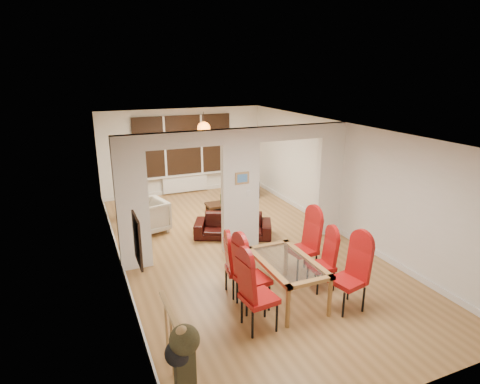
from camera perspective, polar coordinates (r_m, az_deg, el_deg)
floor at (r=8.78m, az=0.04°, el=-7.98°), size 5.00×9.00×0.01m
room_walls at (r=8.31m, az=0.04°, el=0.16°), size 5.00×9.00×2.60m
divider_wall at (r=8.31m, az=0.04°, el=0.16°), size 5.00×0.18×2.60m
bay_window_blinds at (r=12.37m, az=-8.07°, el=6.60°), size 3.00×0.08×1.80m
radiator at (r=12.60m, az=-7.79°, el=1.20°), size 1.40×0.08×0.50m
pendant_light at (r=11.26m, az=-5.17°, el=9.02°), size 0.36×0.36×0.36m
stair_newel at (r=5.27m, az=-9.54°, el=-20.20°), size 0.40×1.20×1.10m
wall_poster at (r=5.40m, az=-14.41°, el=-6.66°), size 0.04×0.52×0.67m
pillar_photo at (r=8.14m, az=0.31°, el=1.99°), size 0.30×0.03×0.25m
dining_table at (r=6.90m, az=6.65°, el=-12.29°), size 0.84×1.50×0.70m
dining_chair_la at (r=6.06m, az=2.77°, el=-14.09°), size 0.52×0.52×1.18m
dining_chair_lb at (r=6.52m, az=1.87°, el=-11.64°), size 0.53×0.53×1.18m
dining_chair_lc at (r=6.94m, az=-0.18°, el=-10.40°), size 0.48×0.48×1.04m
dining_chair_ra at (r=6.72m, az=15.08°, el=-11.46°), size 0.55×0.55×1.16m
dining_chair_rb at (r=7.21m, az=11.50°, el=-9.75°), size 0.44×0.44×1.02m
dining_chair_rc at (r=7.57m, az=8.82°, el=-7.57°), size 0.53×0.53×1.18m
sofa at (r=9.28m, az=-1.00°, el=-4.83°), size 1.88×1.36×0.51m
armchair at (r=9.73m, az=-13.00°, el=-3.40°), size 1.01×1.03×0.77m
person at (r=10.46m, az=-14.36°, el=0.31°), size 0.67×0.54×1.59m
television at (r=12.36m, az=1.63°, el=0.81°), size 0.89×0.21×0.51m
coffee_table at (r=10.97m, az=-2.20°, el=-2.10°), size 1.10×0.76×0.23m
bottle at (r=10.83m, az=-2.62°, el=-0.93°), size 0.07×0.07×0.28m
bowl at (r=10.99m, az=-1.38°, el=-1.26°), size 0.23×0.23×0.06m
shoes at (r=8.60m, az=0.62°, el=-8.19°), size 0.24×0.26×0.10m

